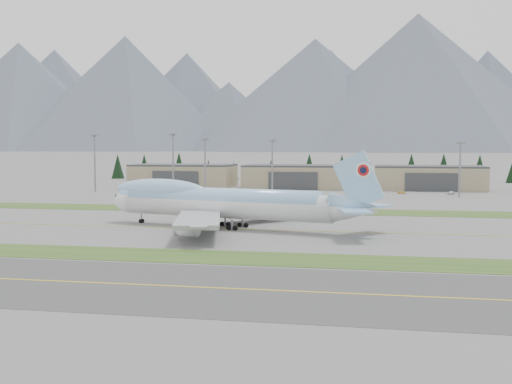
% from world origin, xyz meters
% --- Properties ---
extents(ground, '(7000.00, 7000.00, 0.00)m').
position_xyz_m(ground, '(0.00, 0.00, 0.00)').
color(ground, '#61615F').
rests_on(ground, ground).
extents(grass_strip_near, '(400.00, 14.00, 0.08)m').
position_xyz_m(grass_strip_near, '(0.00, -38.00, 0.00)').
color(grass_strip_near, '#2D4F1C').
rests_on(grass_strip_near, ground).
extents(grass_strip_far, '(400.00, 18.00, 0.08)m').
position_xyz_m(grass_strip_far, '(0.00, 45.00, 0.00)').
color(grass_strip_far, '#2D4F1C').
rests_on(grass_strip_far, ground).
extents(asphalt_taxiway, '(400.00, 32.00, 0.04)m').
position_xyz_m(asphalt_taxiway, '(0.00, -62.00, 0.00)').
color(asphalt_taxiway, '#3C3C3C').
rests_on(asphalt_taxiway, ground).
extents(taxiway_line_main, '(400.00, 0.40, 0.02)m').
position_xyz_m(taxiway_line_main, '(0.00, 0.00, 0.00)').
color(taxiway_line_main, yellow).
rests_on(taxiway_line_main, ground).
extents(taxiway_line_near, '(400.00, 0.40, 0.02)m').
position_xyz_m(taxiway_line_near, '(0.00, -62.00, 0.00)').
color(taxiway_line_near, yellow).
rests_on(taxiway_line_near, ground).
extents(boeing_747_freighter, '(71.87, 60.03, 18.89)m').
position_xyz_m(boeing_747_freighter, '(-14.46, 1.75, 6.23)').
color(boeing_747_freighter, white).
rests_on(boeing_747_freighter, ground).
extents(hangar_left, '(48.00, 26.60, 10.80)m').
position_xyz_m(hangar_left, '(-70.00, 149.90, 5.39)').
color(hangar_left, gray).
rests_on(hangar_left, ground).
extents(hangar_center, '(48.00, 26.60, 10.80)m').
position_xyz_m(hangar_center, '(-15.00, 149.90, 5.39)').
color(hangar_center, gray).
rests_on(hangar_center, ground).
extents(hangar_right, '(48.00, 26.60, 10.80)m').
position_xyz_m(hangar_right, '(45.00, 149.90, 5.39)').
color(hangar_right, gray).
rests_on(hangar_right, ground).
extents(floodlight_masts, '(200.32, 7.92, 24.77)m').
position_xyz_m(floodlight_masts, '(-14.48, 110.33, 15.96)').
color(floodlight_masts, gray).
rests_on(floodlight_masts, ground).
extents(service_vehicle_a, '(1.83, 3.39, 1.10)m').
position_xyz_m(service_vehicle_a, '(-18.84, 119.42, 0.00)').
color(service_vehicle_a, silver).
rests_on(service_vehicle_a, ground).
extents(service_vehicle_b, '(3.60, 2.32, 1.12)m').
position_xyz_m(service_vehicle_b, '(32.07, 121.57, 0.00)').
color(service_vehicle_b, '#AE812B').
rests_on(service_vehicle_b, ground).
extents(service_vehicle_c, '(3.56, 4.84, 1.30)m').
position_xyz_m(service_vehicle_c, '(51.64, 121.49, 0.00)').
color(service_vehicle_c, silver).
rests_on(service_vehicle_c, ground).
extents(conifer_belt, '(273.29, 15.92, 15.95)m').
position_xyz_m(conifer_belt, '(-0.08, 212.16, 7.24)').
color(conifer_belt, black).
rests_on(conifer_belt, ground).
extents(mountain_ridge_front, '(4199.63, 1151.43, 462.41)m').
position_xyz_m(mountain_ridge_front, '(-33.24, 2182.48, 213.55)').
color(mountain_ridge_front, '#4F586A').
rests_on(mountain_ridge_front, ground).
extents(mountain_ridge_rear, '(4457.79, 1078.19, 539.10)m').
position_xyz_m(mountain_ridge_rear, '(129.81, 2900.00, 252.19)').
color(mountain_ridge_rear, '#4F586A').
rests_on(mountain_ridge_rear, ground).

